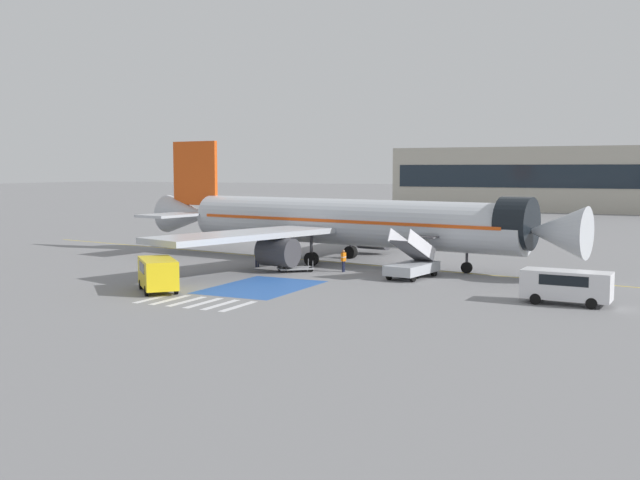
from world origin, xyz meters
TOP-DOWN VIEW (x-y plane):
  - ground_plane at (0.00, 0.00)m, footprint 600.00×600.00m
  - apron_leadline_yellow at (1.89, -0.03)m, footprint 73.52×10.49m
  - apron_stand_patch_blue at (1.89, -13.99)m, footprint 5.81×8.56m
  - apron_walkway_bar_0 at (-1.71, -20.62)m, footprint 0.44×3.60m
  - apron_walkway_bar_1 at (-0.51, -20.62)m, footprint 0.44×3.60m
  - apron_walkway_bar_2 at (0.69, -20.62)m, footprint 0.44×3.60m
  - apron_walkway_bar_3 at (1.89, -20.62)m, footprint 0.44×3.60m
  - apron_walkway_bar_4 at (3.09, -20.62)m, footprint 0.44×3.60m
  - apron_walkway_bar_5 at (4.29, -20.62)m, footprint 0.44×3.60m
  - airliner at (1.21, 0.07)m, footprint 40.24×34.64m
  - boarding_stairs_forward at (9.49, -5.59)m, footprint 2.84×5.45m
  - fuel_tanker at (-4.17, 24.99)m, footprint 10.58×3.08m
  - service_van_0 at (20.96, -11.69)m, footprint 5.05×2.05m
  - service_van_1 at (-3.04, -18.56)m, footprint 4.52×4.43m
  - baggage_cart at (0.37, -6.37)m, footprint 2.94×2.85m
  - ground_crew_0 at (3.76, -4.94)m, footprint 0.29×0.46m
  - ground_crew_1 at (-3.56, -5.47)m, footprint 0.47×0.46m
  - ground_crew_2 at (-2.62, -3.38)m, footprint 0.48×0.37m
  - terminal_building at (12.90, 86.76)m, footprint 75.16×12.10m

SIDE VIEW (x-z plane):
  - ground_plane at x=0.00m, z-range 0.00..0.00m
  - apron_leadline_yellow at x=1.89m, z-range 0.00..0.01m
  - apron_stand_patch_blue at x=1.89m, z-range 0.00..0.01m
  - apron_walkway_bar_0 at x=-1.71m, z-range 0.00..0.01m
  - apron_walkway_bar_1 at x=-0.51m, z-range 0.00..0.01m
  - apron_walkway_bar_2 at x=0.69m, z-range 0.00..0.01m
  - apron_walkway_bar_3 at x=1.89m, z-range 0.00..0.01m
  - apron_walkway_bar_4 at x=3.09m, z-range 0.00..0.01m
  - apron_walkway_bar_5 at x=4.29m, z-range 0.00..0.01m
  - baggage_cart at x=0.37m, z-range -0.18..0.69m
  - ground_crew_1 at x=-3.56m, z-range 0.12..1.78m
  - boarding_stairs_forward at x=9.49m, z-range -0.90..2.80m
  - ground_crew_0 at x=3.76m, z-range 0.13..1.82m
  - ground_crew_2 at x=-2.62m, z-range 0.13..1.85m
  - service_van_0 at x=20.96m, z-range 0.21..2.17m
  - service_van_1 at x=-3.04m, z-range 0.21..2.33m
  - fuel_tanker at x=-4.17m, z-range 0.01..3.39m
  - airliner at x=1.21m, z-range -1.81..8.60m
  - terminal_building at x=12.90m, z-range 0.00..11.79m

